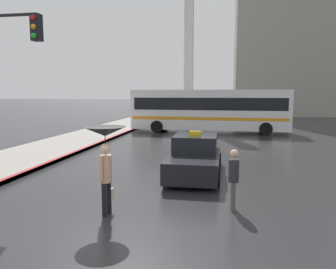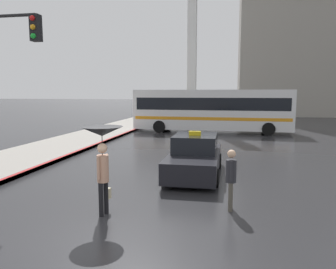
{
  "view_description": "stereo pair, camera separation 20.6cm",
  "coord_description": "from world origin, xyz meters",
  "px_view_note": "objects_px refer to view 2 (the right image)",
  "views": [
    {
      "loc": [
        2.78,
        -6.18,
        3.1
      ],
      "look_at": [
        0.52,
        6.94,
        1.4
      ],
      "focal_mm": 35.0,
      "sensor_mm": 36.0,
      "label": 1
    },
    {
      "loc": [
        2.99,
        -6.14,
        3.1
      ],
      "look_at": [
        0.52,
        6.94,
        1.4
      ],
      "focal_mm": 35.0,
      "sensor_mm": 36.0,
      "label": 2
    }
  ],
  "objects_px": {
    "pedestrian_man": "(231,175)",
    "pedestrian_with_umbrella": "(102,144)",
    "city_bus": "(212,109)",
    "monument_cross": "(192,15)",
    "taxi": "(195,157)"
  },
  "relations": [
    {
      "from": "pedestrian_man",
      "to": "pedestrian_with_umbrella",
      "type": "bearing_deg",
      "value": -73.09
    },
    {
      "from": "pedestrian_with_umbrella",
      "to": "pedestrian_man",
      "type": "relative_size",
      "value": 1.4
    },
    {
      "from": "city_bus",
      "to": "pedestrian_with_umbrella",
      "type": "relative_size",
      "value": 5.37
    },
    {
      "from": "city_bus",
      "to": "monument_cross",
      "type": "bearing_deg",
      "value": -161.92
    },
    {
      "from": "monument_cross",
      "to": "pedestrian_man",
      "type": "bearing_deg",
      "value": -81.15
    },
    {
      "from": "pedestrian_with_umbrella",
      "to": "monument_cross",
      "type": "relative_size",
      "value": 0.12
    },
    {
      "from": "taxi",
      "to": "city_bus",
      "type": "bearing_deg",
      "value": -89.41
    },
    {
      "from": "city_bus",
      "to": "monument_cross",
      "type": "distance_m",
      "value": 13.13
    },
    {
      "from": "city_bus",
      "to": "pedestrian_with_umbrella",
      "type": "xyz_separation_m",
      "value": [
        -1.7,
        -18.31,
        -0.02
      ]
    },
    {
      "from": "pedestrian_with_umbrella",
      "to": "monument_cross",
      "type": "distance_m",
      "value": 28.83
    },
    {
      "from": "monument_cross",
      "to": "pedestrian_with_umbrella",
      "type": "bearing_deg",
      "value": -88.06
    },
    {
      "from": "taxi",
      "to": "pedestrian_with_umbrella",
      "type": "height_order",
      "value": "pedestrian_with_umbrella"
    },
    {
      "from": "taxi",
      "to": "monument_cross",
      "type": "bearing_deg",
      "value": -83.06
    },
    {
      "from": "taxi",
      "to": "city_bus",
      "type": "xyz_separation_m",
      "value": [
        -0.14,
        13.77,
        1.16
      ]
    },
    {
      "from": "pedestrian_with_umbrella",
      "to": "pedestrian_man",
      "type": "distance_m",
      "value": 3.43
    }
  ]
}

